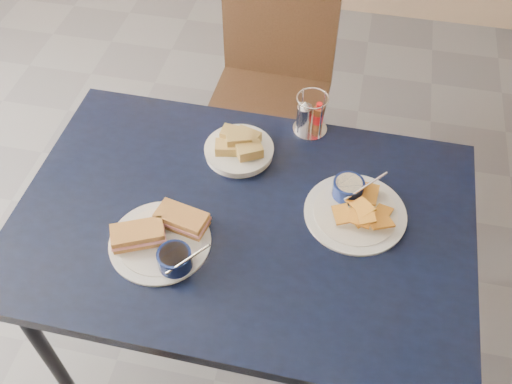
% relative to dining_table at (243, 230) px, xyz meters
% --- Properties ---
extents(ground, '(6.00, 6.00, 0.00)m').
position_rel_dining_table_xyz_m(ground, '(-0.07, -0.19, -0.69)').
color(ground, '#56575C').
rests_on(ground, ground).
extents(dining_table, '(1.30, 0.87, 0.75)m').
position_rel_dining_table_xyz_m(dining_table, '(0.00, 0.00, 0.00)').
color(dining_table, black).
rests_on(dining_table, ground).
extents(chair_far, '(0.47, 0.45, 0.98)m').
position_rel_dining_table_xyz_m(chair_far, '(-0.08, 0.88, -0.13)').
color(chair_far, black).
rests_on(chair_far, ground).
extents(sandwich_plate, '(0.30, 0.28, 0.12)m').
position_rel_dining_table_xyz_m(sandwich_plate, '(-0.19, -0.13, 0.09)').
color(sandwich_plate, white).
rests_on(sandwich_plate, dining_table).
extents(plantain_plate, '(0.29, 0.29, 0.12)m').
position_rel_dining_table_xyz_m(plantain_plate, '(0.30, 0.09, 0.08)').
color(plantain_plate, white).
rests_on(plantain_plate, dining_table).
extents(bread_basket, '(0.21, 0.21, 0.08)m').
position_rel_dining_table_xyz_m(bread_basket, '(-0.07, 0.24, 0.09)').
color(bread_basket, white).
rests_on(bread_basket, dining_table).
extents(condiment_caddy, '(0.11, 0.11, 0.14)m').
position_rel_dining_table_xyz_m(condiment_caddy, '(0.13, 0.39, 0.12)').
color(condiment_caddy, silver).
rests_on(condiment_caddy, dining_table).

